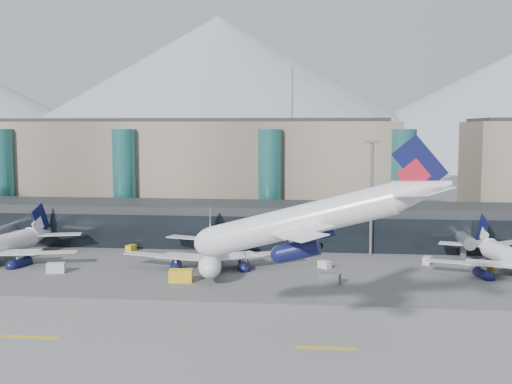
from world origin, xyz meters
The scene contains 19 objects.
ground centered at (0.00, 0.00, 0.00)m, with size 900.00×900.00×0.00m, color #515154.
runway_strip centered at (0.00, -15.00, 0.02)m, with size 400.00×40.00×0.04m, color slate.
runway_markings centered at (0.00, -15.00, 0.05)m, with size 128.00×1.00×0.02m.
concourse centered at (-0.02, 57.73, 4.97)m, with size 170.00×27.00×10.00m.
terminal_main centered at (-25.00, 90.00, 15.44)m, with size 130.00×30.00×31.00m.
teal_towers centered at (-14.99, 74.01, 14.01)m, with size 116.40×19.40×46.00m.
mountain_ridge centered at (15.97, 380.00, 45.74)m, with size 910.00×400.00×110.00m.
lightmast_mid centered at (30.00, 48.00, 14.42)m, with size 3.00×1.20×25.60m.
hero_jet centered at (19.85, -12.06, 17.84)m, with size 36.78×36.56×11.91m.
jet_parked_left centered at (-48.81, 32.52, 4.66)m, with size 37.50×38.28×12.33m.
jet_parked_mid centered at (-3.77, 32.48, 4.51)m, with size 36.43×36.89×11.91m.
jet_parked_right centered at (55.70, 32.40, 4.29)m, with size 34.59×35.18×11.34m.
veh_a centered at (-32.79, 22.85, 0.97)m, with size 3.44×1.93×1.93m, color beige.
veh_b centered at (-24.75, 45.87, 0.71)m, with size 2.47×1.52×1.42m, color gold.
veh_c centered at (20.79, 19.36, 1.01)m, with size 3.62×1.91×2.01m, color #525358.
veh_d centered at (41.09, 38.82, 0.79)m, with size 2.75×1.47×1.57m, color beige.
veh_e centered at (51.01, 31.12, 0.91)m, with size 3.20×1.81×1.81m, color gold.
veh_g centered at (19.74, 32.53, 0.76)m, with size 2.60×1.52×1.52m, color beige.
veh_h centered at (-6.65, 18.00, 1.18)m, with size 4.26×2.24×2.35m, color gold.
Camera 1 is at (19.71, -95.93, 28.51)m, focal length 45.00 mm.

